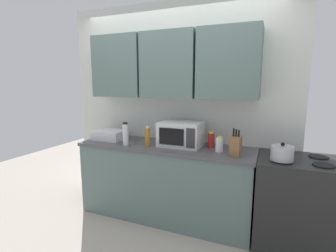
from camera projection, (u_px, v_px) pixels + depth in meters
ground_plane at (138, 249)px, 2.50m from camera, size 8.00×8.00×0.00m
wall_back_with_cabinets at (173, 87)px, 3.08m from camera, size 2.94×0.38×2.60m
counter_run at (165, 181)px, 3.06m from camera, size 2.07×0.63×0.90m
stove_range at (297, 203)px, 2.50m from camera, size 0.76×0.64×0.91m
kettle at (282, 153)px, 2.35m from camera, size 0.20×0.20×0.17m
microwave at (181, 134)px, 2.92m from camera, size 0.48×0.37×0.28m
dish_rack at (110, 135)px, 3.27m from camera, size 0.38×0.30×0.12m
knife_block at (236, 146)px, 2.52m from camera, size 0.11×0.13×0.28m
bottle_amber_vinegar at (148, 137)px, 2.93m from camera, size 0.06×0.06×0.23m
bottle_white_jar at (219, 144)px, 2.68m from camera, size 0.08×0.08×0.17m
bottle_clear_tall at (125, 134)px, 2.95m from camera, size 0.07×0.07×0.27m
bottle_red_sauce at (211, 140)px, 2.86m from camera, size 0.07×0.07×0.18m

